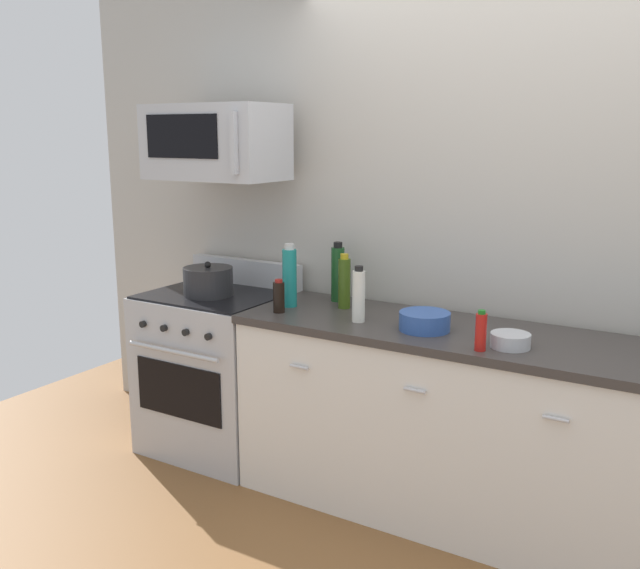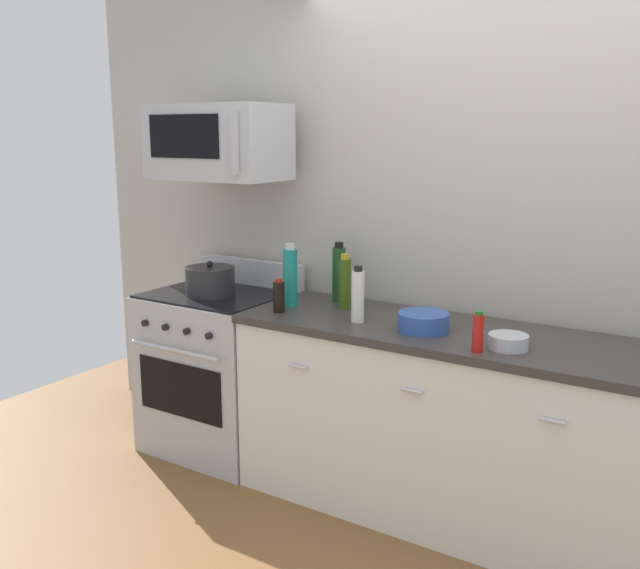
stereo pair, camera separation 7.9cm
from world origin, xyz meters
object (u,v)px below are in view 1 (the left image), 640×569
Objects in this scene: range_oven at (217,370)px; bottle_soy_sauce_dark at (279,297)px; microwave at (215,142)px; bottle_olive_oil at (344,283)px; bottle_sparkling_teal at (290,277)px; stockpot at (208,281)px; bowl_steel_prep at (510,340)px; bottle_vinegar_white at (359,295)px; bottle_hot_sauce_red at (481,331)px; bowl_blue_mixing at (425,321)px; bottle_wine_green at (338,273)px.

bottle_soy_sauce_dark is (0.54, -0.16, 0.53)m from range_oven.
bottle_olive_oil is at bearing 3.40° from microwave.
bottle_sparkling_teal reaches higher than range_oven.
bottle_olive_oil is at bearing 6.68° from range_oven.
stockpot is (-0.78, -0.14, -0.05)m from bottle_olive_oil.
bottle_sparkling_teal is at bearing 174.45° from bowl_steel_prep.
stockpot is (-0.54, 0.10, 0.00)m from bottle_soy_sauce_dark.
microwave is at bearing 171.16° from bottle_vinegar_white.
bottle_vinegar_white is 0.99× the size of stockpot.
bottle_hot_sauce_red is 0.36m from bowl_blue_mixing.
bottle_vinegar_white is 0.82× the size of bottle_sparkling_teal.
bottle_sparkling_teal is 1.41× the size of bowl_blue_mixing.
bowl_steel_prep is at bearing -5.55° from bottle_sparkling_teal.
range_oven is 1.71m from bottle_hot_sauce_red.
bottle_wine_green is at bearing 13.56° from microwave.
bottle_vinegar_white is (0.42, 0.05, 0.05)m from bottle_soy_sauce_dark.
stockpot reaches higher than bottle_hot_sauce_red.
bottle_vinegar_white is at bearing 6.91° from bottle_soy_sauce_dark.
bottle_sparkling_teal is 1.17× the size of bottle_olive_oil.
bottle_vinegar_white is 1.16× the size of bowl_blue_mixing.
bottle_vinegar_white is (-0.64, 0.14, 0.05)m from bottle_hot_sauce_red.
microwave is 2.27× the size of bottle_sparkling_teal.
bottle_sparkling_teal is 0.52m from stockpot.
bottle_hot_sauce_red reaches higher than range_oven.
bottle_wine_green is (0.67, 0.21, 0.60)m from range_oven.
microwave is at bearing 159.62° from bottle_soy_sauce_dark.
bottle_soy_sauce_dark is at bearing -173.09° from bottle_vinegar_white.
bottle_vinegar_white is 0.96× the size of bottle_olive_oil.
range_oven is 3.80× the size of bottle_olive_oil.
microwave reaches higher than bottle_soy_sauce_dark.
bottle_hot_sauce_red is 1.62m from stockpot.
stockpot is (-1.29, 0.03, 0.04)m from bowl_blue_mixing.
microwave is 1.04m from bottle_olive_oil.
bowl_blue_mixing is 0.85× the size of stockpot.
bottle_wine_green reaches higher than bowl_steel_prep.
bottle_hot_sauce_red reaches higher than bottle_soy_sauce_dark.
bottle_wine_green is at bearing 161.51° from bowl_steel_prep.
bottle_soy_sauce_dark is 0.98× the size of bottle_hot_sauce_red.
bottle_sparkling_teal reaches higher than stockpot.
bowl_steel_prep is at bearing 48.63° from bottle_hot_sauce_red.
bottle_hot_sauce_red is at bearing -4.72° from bottle_soy_sauce_dark.
bowl_blue_mixing is at bearing 171.88° from bowl_steel_prep.
bottle_soy_sauce_dark is 0.39m from bottle_wine_green.
bottle_sparkling_teal is at bearing 175.83° from bowl_blue_mixing.
bottle_vinegar_white is at bearing -46.29° from bottle_olive_oil.
microwave is at bearing -166.44° from bottle_wine_green.
bottle_sparkling_teal is at bearing 169.53° from bottle_vinegar_white.
range_oven is 3.96× the size of bottle_vinegar_white.
bottle_wine_green is (0.67, 0.16, -0.68)m from microwave.
bowl_blue_mixing is (1.29, -0.12, -0.79)m from microwave.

